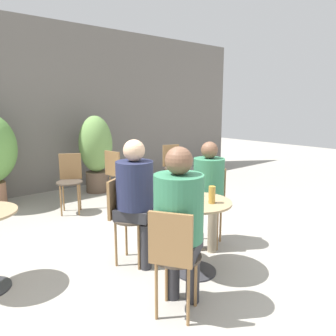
{
  "coord_description": "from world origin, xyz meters",
  "views": [
    {
      "loc": [
        -1.91,
        -2.0,
        1.58
      ],
      "look_at": [
        0.16,
        0.41,
        0.95
      ],
      "focal_mm": 35.0,
      "sensor_mm": 36.0,
      "label": 1
    }
  ],
  "objects_px": {
    "bistro_chair_1": "(124,211)",
    "bistro_chair_6": "(70,177)",
    "seated_person_1": "(136,192)",
    "bistro_chair_4": "(117,171)",
    "beer_glass_0": "(181,190)",
    "bistro_chair_3": "(173,164)",
    "bistro_chair_0": "(210,198)",
    "beer_glass_1": "(212,195)",
    "seated_person_2": "(179,217)",
    "seated_person_0": "(208,185)",
    "cafe_table_near": "(196,222)",
    "bistro_chair_2": "(174,253)",
    "potted_plant_1": "(96,150)"
  },
  "relations": [
    {
      "from": "beer_glass_1",
      "to": "bistro_chair_1",
      "type": "bearing_deg",
      "value": 120.79
    },
    {
      "from": "bistro_chair_1",
      "to": "cafe_table_near",
      "type": "bearing_deg",
      "value": -90.0
    },
    {
      "from": "bistro_chair_3",
      "to": "seated_person_1",
      "type": "height_order",
      "value": "seated_person_1"
    },
    {
      "from": "bistro_chair_3",
      "to": "potted_plant_1",
      "type": "height_order",
      "value": "potted_plant_1"
    },
    {
      "from": "bistro_chair_2",
      "to": "bistro_chair_3",
      "type": "height_order",
      "value": "same"
    },
    {
      "from": "bistro_chair_2",
      "to": "beer_glass_0",
      "type": "distance_m",
      "value": 0.77
    },
    {
      "from": "bistro_chair_1",
      "to": "bistro_chair_6",
      "type": "height_order",
      "value": "same"
    },
    {
      "from": "bistro_chair_4",
      "to": "potted_plant_1",
      "type": "bearing_deg",
      "value": -19.02
    },
    {
      "from": "bistro_chair_6",
      "to": "seated_person_1",
      "type": "bearing_deg",
      "value": -64.69
    },
    {
      "from": "seated_person_0",
      "to": "beer_glass_0",
      "type": "bearing_deg",
      "value": -102.96
    },
    {
      "from": "seated_person_1",
      "to": "bistro_chair_2",
      "type": "bearing_deg",
      "value": -140.91
    },
    {
      "from": "bistro_chair_1",
      "to": "seated_person_1",
      "type": "relative_size",
      "value": 0.69
    },
    {
      "from": "seated_person_2",
      "to": "beer_glass_0",
      "type": "relative_size",
      "value": 6.57
    },
    {
      "from": "bistro_chair_4",
      "to": "seated_person_1",
      "type": "height_order",
      "value": "seated_person_1"
    },
    {
      "from": "bistro_chair_6",
      "to": "seated_person_1",
      "type": "xyz_separation_m",
      "value": [
        -0.2,
        -1.96,
        0.21
      ]
    },
    {
      "from": "bistro_chair_6",
      "to": "beer_glass_1",
      "type": "distance_m",
      "value": 2.61
    },
    {
      "from": "seated_person_1",
      "to": "bistro_chair_4",
      "type": "bearing_deg",
      "value": 31.63
    },
    {
      "from": "bistro_chair_6",
      "to": "seated_person_1",
      "type": "height_order",
      "value": "seated_person_1"
    },
    {
      "from": "beer_glass_0",
      "to": "beer_glass_1",
      "type": "height_order",
      "value": "beer_glass_0"
    },
    {
      "from": "bistro_chair_6",
      "to": "beer_glass_1",
      "type": "relative_size",
      "value": 5.47
    },
    {
      "from": "bistro_chair_6",
      "to": "bistro_chair_4",
      "type": "bearing_deg",
      "value": 21.52
    },
    {
      "from": "bistro_chair_0",
      "to": "bistro_chair_6",
      "type": "relative_size",
      "value": 1.0
    },
    {
      "from": "bistro_chair_3",
      "to": "seated_person_1",
      "type": "xyz_separation_m",
      "value": [
        -2.04,
        -1.77,
        0.21
      ]
    },
    {
      "from": "bistro_chair_4",
      "to": "seated_person_2",
      "type": "height_order",
      "value": "seated_person_2"
    },
    {
      "from": "bistro_chair_6",
      "to": "seated_person_2",
      "type": "distance_m",
      "value": 2.81
    },
    {
      "from": "cafe_table_near",
      "to": "beer_glass_1",
      "type": "distance_m",
      "value": 0.31
    },
    {
      "from": "bistro_chair_3",
      "to": "seated_person_1",
      "type": "relative_size",
      "value": 0.69
    },
    {
      "from": "cafe_table_near",
      "to": "bistro_chair_2",
      "type": "relative_size",
      "value": 0.82
    },
    {
      "from": "bistro_chair_2",
      "to": "seated_person_0",
      "type": "bearing_deg",
      "value": -90.0
    },
    {
      "from": "bistro_chair_3",
      "to": "beer_glass_1",
      "type": "height_order",
      "value": "beer_glass_1"
    },
    {
      "from": "bistro_chair_2",
      "to": "bistro_chair_0",
      "type": "bearing_deg",
      "value": -90.0
    },
    {
      "from": "bistro_chair_2",
      "to": "seated_person_2",
      "type": "distance_m",
      "value": 0.27
    },
    {
      "from": "bistro_chair_4",
      "to": "beer_glass_0",
      "type": "xyz_separation_m",
      "value": [
        -0.7,
        -2.23,
        0.27
      ]
    },
    {
      "from": "cafe_table_near",
      "to": "bistro_chair_3",
      "type": "distance_m",
      "value": 2.85
    },
    {
      "from": "bistro_chair_1",
      "to": "beer_glass_0",
      "type": "bearing_deg",
      "value": -92.54
    },
    {
      "from": "bistro_chair_3",
      "to": "beer_glass_0",
      "type": "bearing_deg",
      "value": -114.54
    },
    {
      "from": "bistro_chair_3",
      "to": "seated_person_1",
      "type": "bearing_deg",
      "value": -123.52
    },
    {
      "from": "bistro_chair_3",
      "to": "potted_plant_1",
      "type": "relative_size",
      "value": 0.63
    },
    {
      "from": "bistro_chair_0",
      "to": "beer_glass_1",
      "type": "distance_m",
      "value": 0.8
    },
    {
      "from": "seated_person_0",
      "to": "beer_glass_0",
      "type": "relative_size",
      "value": 6.07
    },
    {
      "from": "bistro_chair_0",
      "to": "seated_person_0",
      "type": "xyz_separation_m",
      "value": [
        -0.12,
        -0.07,
        0.18
      ]
    },
    {
      "from": "bistro_chair_2",
      "to": "beer_glass_1",
      "type": "relative_size",
      "value": 5.47
    },
    {
      "from": "bistro_chair_4",
      "to": "bistro_chair_6",
      "type": "height_order",
      "value": "same"
    },
    {
      "from": "cafe_table_near",
      "to": "seated_person_1",
      "type": "bearing_deg",
      "value": 121.89
    },
    {
      "from": "bistro_chair_2",
      "to": "bistro_chair_4",
      "type": "xyz_separation_m",
      "value": [
        1.22,
        2.73,
        0.0
      ]
    },
    {
      "from": "cafe_table_near",
      "to": "bistro_chair_6",
      "type": "height_order",
      "value": "bistro_chair_6"
    },
    {
      "from": "bistro_chair_1",
      "to": "bistro_chair_0",
      "type": "bearing_deg",
      "value": -45.0
    },
    {
      "from": "cafe_table_near",
      "to": "bistro_chair_2",
      "type": "bearing_deg",
      "value": -148.11
    },
    {
      "from": "bistro_chair_0",
      "to": "bistro_chair_4",
      "type": "height_order",
      "value": "same"
    },
    {
      "from": "bistro_chair_1",
      "to": "bistro_chair_3",
      "type": "xyz_separation_m",
      "value": [
        2.11,
        1.65,
        0.0
      ]
    }
  ]
}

